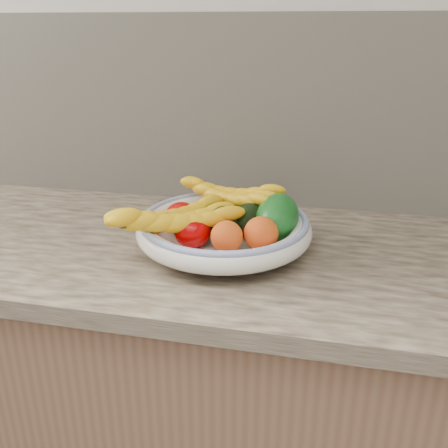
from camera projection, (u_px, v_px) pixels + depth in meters
The scene contains 14 objects.
kitchen_counter at pixel (226, 395), 1.31m from camera, with size 2.44×0.66×1.40m.
fruit_bowl at pixel (224, 229), 1.11m from camera, with size 0.39×0.39×0.08m.
clementine_back_left at pixel (212, 211), 1.20m from camera, with size 0.06×0.06×0.05m, color orange.
clementine_back_right at pixel (240, 212), 1.19m from camera, with size 0.05×0.05×0.04m, color orange.
clementine_back_mid at pixel (235, 216), 1.17m from camera, with size 0.05×0.05×0.04m, color orange.
tomato_left at pixel (182, 217), 1.14m from camera, with size 0.08×0.08×0.07m, color #AE0802.
tomato_near_left at pixel (192, 231), 1.06m from camera, with size 0.08×0.08×0.07m, color #B20001.
avocado_center at pixel (219, 221), 1.11m from camera, with size 0.08×0.11×0.08m, color black.
avocado_right at pixel (252, 219), 1.12m from camera, with size 0.08×0.11×0.08m, color black.
green_mango at pixel (277, 217), 1.10m from camera, with size 0.09×0.15×0.10m, color #105517.
peach_front at pixel (227, 237), 1.02m from camera, with size 0.07×0.07×0.07m, color orange.
peach_right at pixel (261, 234), 1.03m from camera, with size 0.07×0.07×0.07m, color orange.
banana_bunch_back at pixel (228, 197), 1.19m from camera, with size 0.27×0.11×0.08m, color yellow, non-canonical shape.
banana_bunch_front at pixel (174, 223), 1.05m from camera, with size 0.31×0.12×0.09m, color yellow, non-canonical shape.
Camera 1 is at (0.22, 0.66, 1.37)m, focal length 40.00 mm.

